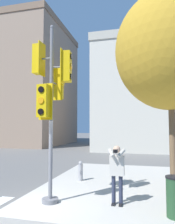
{
  "coord_description": "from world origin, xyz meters",
  "views": [
    {
      "loc": [
        3.18,
        -5.2,
        2.31
      ],
      "look_at": [
        1.55,
        1.17,
        2.77
      ],
      "focal_mm": 35.0,
      "sensor_mm": 36.0,
      "label": 1
    }
  ],
  "objects": [
    {
      "name": "person_photographer",
      "position": [
        2.44,
        1.03,
        1.14
      ],
      "size": [
        0.5,
        0.53,
        1.62
      ],
      "color": "black",
      "rests_on": "sidewalk_corner"
    },
    {
      "name": "building_right",
      "position": [
        6.34,
        19.61,
        5.68
      ],
      "size": [
        16.17,
        10.54,
        11.34
      ],
      "color": "beige",
      "rests_on": "ground_plane"
    },
    {
      "name": "sidewalk_corner",
      "position": [
        3.5,
        3.5,
        0.08
      ],
      "size": [
        8.0,
        8.0,
        0.17
      ],
      "color": "#BCB7AD",
      "rests_on": "ground_plane"
    },
    {
      "name": "traffic_signal_pole",
      "position": [
        0.56,
        0.73,
        3.4
      ],
      "size": [
        1.23,
        1.23,
        5.22
      ],
      "color": "slate",
      "rests_on": "sidewalk_corner"
    },
    {
      "name": "ground_plane",
      "position": [
        0.0,
        0.0,
        0.0
      ],
      "size": [
        160.0,
        160.0,
        0.0
      ],
      "primitive_type": "plane",
      "color": "slate"
    },
    {
      "name": "street_tree",
      "position": [
        4.13,
        2.74,
        4.99
      ],
      "size": [
        3.82,
        3.82,
        6.93
      ],
      "color": "brown",
      "rests_on": "sidewalk_corner"
    },
    {
      "name": "fire_hydrant",
      "position": [
        0.69,
        3.41,
        0.55
      ],
      "size": [
        0.18,
        0.24,
        0.78
      ],
      "color": "#99999E",
      "rests_on": "sidewalk_corner"
    },
    {
      "name": "building_left",
      "position": [
        -13.6,
        22.31,
        8.15
      ],
      "size": [
        13.0,
        12.85,
        16.28
      ],
      "color": "gray",
      "rests_on": "ground_plane"
    }
  ]
}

